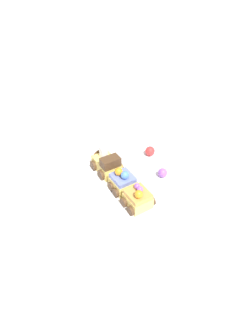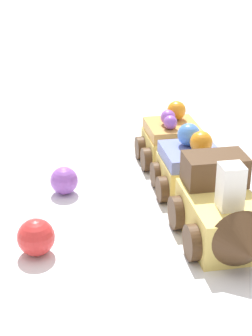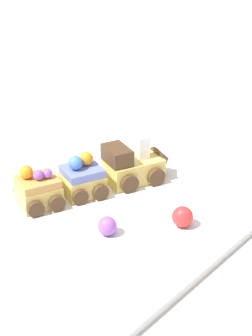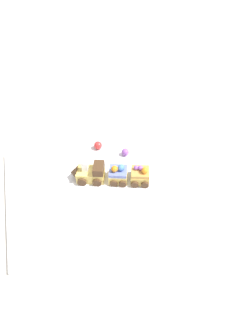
# 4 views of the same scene
# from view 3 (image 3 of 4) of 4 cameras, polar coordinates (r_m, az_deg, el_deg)

# --- Properties ---
(ground_plane) EXTENTS (10.00, 10.00, 0.00)m
(ground_plane) POSITION_cam_3_polar(r_m,az_deg,el_deg) (0.88, -2.38, -3.11)
(ground_plane) COLOR beige
(display_board) EXTENTS (0.66, 0.46, 0.01)m
(display_board) POSITION_cam_3_polar(r_m,az_deg,el_deg) (0.88, -2.39, -2.77)
(display_board) COLOR white
(display_board) RESTS_ON ground_plane
(cake_train_locomotive) EXTENTS (0.12, 0.09, 0.07)m
(cake_train_locomotive) POSITION_cam_3_polar(r_m,az_deg,el_deg) (0.90, 1.15, 0.26)
(cake_train_locomotive) COLOR #EACC66
(cake_train_locomotive) RESTS_ON display_board
(cake_car_blueberry) EXTENTS (0.08, 0.09, 0.07)m
(cake_car_blueberry) POSITION_cam_3_polar(r_m,az_deg,el_deg) (0.86, -4.48, -1.14)
(cake_car_blueberry) COLOR #EACC66
(cake_car_blueberry) RESTS_ON display_board
(cake_car_caramel) EXTENTS (0.08, 0.09, 0.06)m
(cake_car_caramel) POSITION_cam_3_polar(r_m,az_deg,el_deg) (0.84, -8.92, -2.27)
(cake_car_caramel) COLOR #EACC66
(cake_car_caramel) RESTS_ON display_board
(gumball_purple) EXTENTS (0.03, 0.03, 0.03)m
(gumball_purple) POSITION_cam_3_polar(r_m,az_deg,el_deg) (0.77, -1.92, -5.91)
(gumball_purple) COLOR #9956C6
(gumball_purple) RESTS_ON display_board
(gumball_red) EXTENTS (0.03, 0.03, 0.03)m
(gumball_red) POSITION_cam_3_polar(r_m,az_deg,el_deg) (0.79, 5.79, -4.92)
(gumball_red) COLOR red
(gumball_red) RESTS_ON display_board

